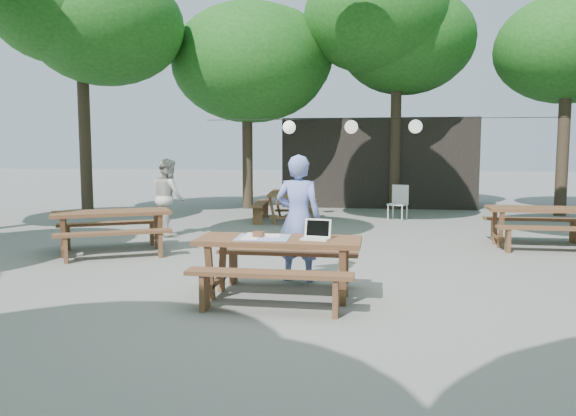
% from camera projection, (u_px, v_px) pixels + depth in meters
% --- Properties ---
extents(ground, '(80.00, 80.00, 0.00)m').
position_uv_depth(ground, '(344.00, 269.00, 8.60)').
color(ground, slate).
rests_on(ground, ground).
extents(pavilion, '(6.00, 3.00, 2.80)m').
position_uv_depth(pavilion, '(378.00, 162.00, 18.68)').
color(pavilion, black).
rests_on(pavilion, ground).
extents(main_picnic_table, '(2.00, 1.58, 0.75)m').
position_uv_depth(main_picnic_table, '(279.00, 267.00, 6.91)').
color(main_picnic_table, brown).
rests_on(main_picnic_table, ground).
extents(picnic_table_nw, '(2.43, 2.30, 0.75)m').
position_uv_depth(picnic_table_nw, '(112.00, 231.00, 9.93)').
color(picnic_table_nw, brown).
rests_on(picnic_table_nw, ground).
extents(picnic_table_ne, '(2.00, 1.59, 0.75)m').
position_uv_depth(picnic_table_ne, '(542.00, 227.00, 10.51)').
color(picnic_table_ne, brown).
rests_on(picnic_table_ne, ground).
extents(picnic_table_far_w, '(1.76, 2.07, 0.75)m').
position_uv_depth(picnic_table_far_w, '(286.00, 206.00, 14.37)').
color(picnic_table_far_w, brown).
rests_on(picnic_table_far_w, ground).
extents(woman, '(0.69, 0.50, 1.76)m').
position_uv_depth(woman, '(298.00, 218.00, 7.77)').
color(woman, '#798CDD').
rests_on(woman, ground).
extents(second_person, '(0.98, 1.01, 1.64)m').
position_uv_depth(second_person, '(169.00, 197.00, 11.95)').
color(second_person, beige).
rests_on(second_person, ground).
extents(plastic_chair, '(0.57, 0.57, 0.90)m').
position_uv_depth(plastic_chair, '(398.00, 210.00, 14.68)').
color(plastic_chair, silver).
rests_on(plastic_chair, ground).
extents(laptop, '(0.37, 0.31, 0.24)m').
position_uv_depth(laptop, '(317.00, 234.00, 6.81)').
color(laptop, white).
rests_on(laptop, main_picnic_table).
extents(tabletop_clutter, '(0.68, 0.63, 0.08)m').
position_uv_depth(tabletop_clutter, '(262.00, 237.00, 6.92)').
color(tabletop_clutter, '#354EB6').
rests_on(tabletop_clutter, main_picnic_table).
extents(paper_lanterns, '(9.00, 0.34, 0.38)m').
position_uv_depth(paper_lanterns, '(352.00, 127.00, 14.26)').
color(paper_lanterns, black).
rests_on(paper_lanterns, ground).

